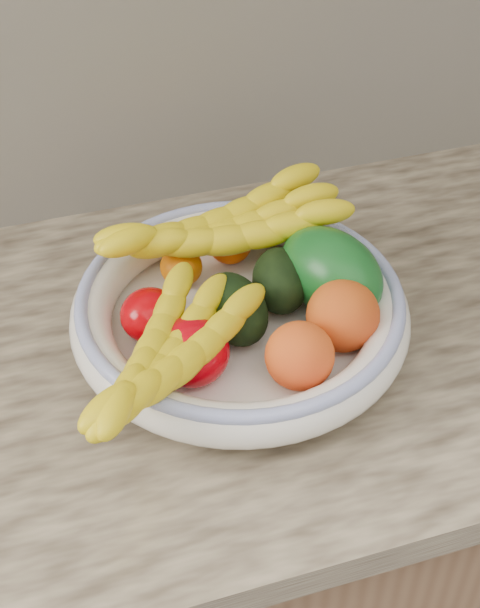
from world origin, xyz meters
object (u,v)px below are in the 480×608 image
Objects in this scene: banana_bunch_front at (166,362)px; green_mango at (331,272)px; fruit_bowl at (240,311)px; banana_bunch_back at (222,235)px.

green_mango is at bearing -25.22° from banana_bunch_front.
green_mango is at bearing 2.19° from fruit_bowl.
banana_bunch_back is 0.22m from banana_bunch_front.
banana_bunch_back is at bearing 85.62° from fruit_bowl.
fruit_bowl is at bearing -8.65° from banana_bunch_front.
banana_bunch_back is at bearing 113.37° from green_mango.
banana_bunch_front is (-0.11, -0.18, -0.01)m from banana_bunch_back.
fruit_bowl is at bearing -99.72° from banana_bunch_back.
green_mango is 0.43× the size of banana_bunch_back.
green_mango is at bearing -46.72° from banana_bunch_back.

